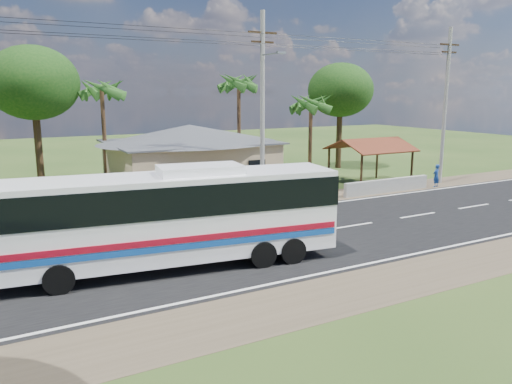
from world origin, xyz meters
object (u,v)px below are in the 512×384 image
at_px(coach_bus, 174,211).
at_px(waiting_shed, 371,147).
at_px(motorcycle, 245,205).
at_px(person, 436,176).

bearing_deg(coach_bus, waiting_shed, 36.40).
bearing_deg(motorcycle, person, -101.78).
bearing_deg(waiting_shed, coach_bus, -151.39).
bearing_deg(coach_bus, motorcycle, 53.52).
distance_m(motorcycle, person, 15.35).
bearing_deg(coach_bus, person, 25.42).
distance_m(waiting_shed, person, 4.95).
relative_size(waiting_shed, person, 3.24).
xyz_separation_m(motorcycle, person, (15.34, 0.46, 0.31)).
xyz_separation_m(coach_bus, motorcycle, (6.24, 6.40, -1.72)).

